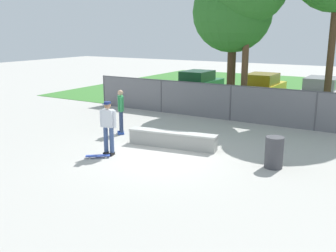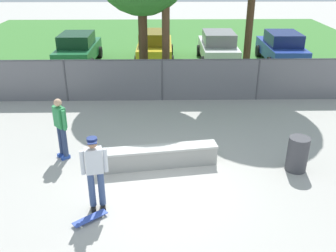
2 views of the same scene
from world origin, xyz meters
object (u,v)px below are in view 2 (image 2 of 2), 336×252
Objects in this scene: trash_bin at (297,154)px; skateboarder at (95,170)px; car_white at (218,47)px; car_blue at (282,47)px; concrete_ledge at (158,157)px; car_yellow at (155,46)px; bystander at (61,126)px; car_green at (78,49)px; skateboard at (90,218)px.

skateboarder is at bearing -162.73° from trash_bin.
car_blue is at bearing -3.40° from car_white.
concrete_ledge is 0.79× the size of car_yellow.
trash_bin is (6.52, -0.82, -0.52)m from bystander.
car_white is 3.40m from car_blue.
car_white and car_blue have the same top height.
car_green is at bearing -177.73° from car_white.
skateboarder is 0.44× the size of car_white.
car_yellow is (4.06, 0.52, 0.00)m from car_green.
bystander is (-1.24, 2.89, 0.94)m from skateboard.
car_yellow is (-0.23, 11.17, 0.55)m from concrete_ledge.
skateboarder reaches higher than concrete_ledge.
car_green is (-4.29, 10.65, 0.55)m from concrete_ledge.
car_blue is 13.82m from bystander.
concrete_ledge is 11.18m from car_yellow.
trash_bin is (5.17, 1.61, -0.54)m from skateboarder.
trash_bin reaches higher than concrete_ledge.
car_white is 11.98m from bystander.
concrete_ledge is 1.84× the size of bystander.
concrete_ledge is at bearing -68.04° from car_green.
trash_bin is at bearing -7.21° from bystander.
skateboarder is at bearing -95.10° from car_yellow.
car_blue is at bearing 75.70° from trash_bin.
skateboard is 0.41× the size of bystander.
skateboarder is at bearing -122.29° from car_blue.
car_yellow is 12.13m from trash_bin.
car_white is at bearing 70.34° from skateboarder.
car_yellow reaches higher than trash_bin.
car_yellow is 6.83m from car_blue.
skateboard is 5.69m from trash_bin.
skateboard is 0.18× the size of car_blue.
car_yellow and car_blue have the same top height.
concrete_ledge is at bearing -121.51° from car_blue.
car_blue is at bearing 58.28° from skateboard.
concrete_ledge is 11.42m from car_white.
car_green is 10.88m from car_blue.
car_white is (3.19, 10.95, 0.55)m from concrete_ledge.
skateboard is 15.41m from car_blue.
car_green is at bearing 111.96° from concrete_ledge.
car_green and car_blue have the same top height.
car_green reaches higher than trash_bin.
concrete_ledge is 2.46m from skateboarder.
skateboard is at bearing -158.61° from trash_bin.
bystander reaches higher than car_yellow.
car_white is 4.30× the size of trash_bin.
car_green is at bearing -172.77° from car_yellow.
car_blue is at bearing 0.50° from car_green.
skateboarder is at bearing -109.66° from car_white.
bystander is at bearing -132.45° from car_blue.
car_green is 13.59m from trash_bin.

